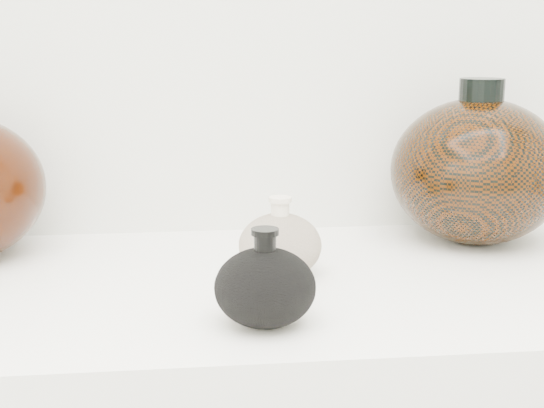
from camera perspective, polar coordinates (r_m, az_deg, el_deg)
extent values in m
cube|color=white|center=(0.97, -1.14, -6.55)|extent=(1.20, 0.50, 0.03)
ellipsoid|color=black|center=(0.80, -0.52, -6.31)|extent=(0.12, 0.12, 0.08)
cylinder|color=black|center=(0.79, -0.53, -2.98)|extent=(0.03, 0.03, 0.03)
cylinder|color=black|center=(0.79, -0.53, -2.10)|extent=(0.03, 0.03, 0.01)
ellipsoid|color=beige|center=(0.96, 0.61, -3.14)|extent=(0.14, 0.14, 0.08)
cylinder|color=beige|center=(0.95, 0.62, -0.39)|extent=(0.03, 0.03, 0.02)
cylinder|color=beige|center=(0.95, 0.62, 0.34)|extent=(0.04, 0.04, 0.01)
ellipsoid|color=black|center=(1.15, 15.17, 2.39)|extent=(0.31, 0.31, 0.21)
cylinder|color=black|center=(1.13, 15.51, 8.10)|extent=(0.08, 0.08, 0.04)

